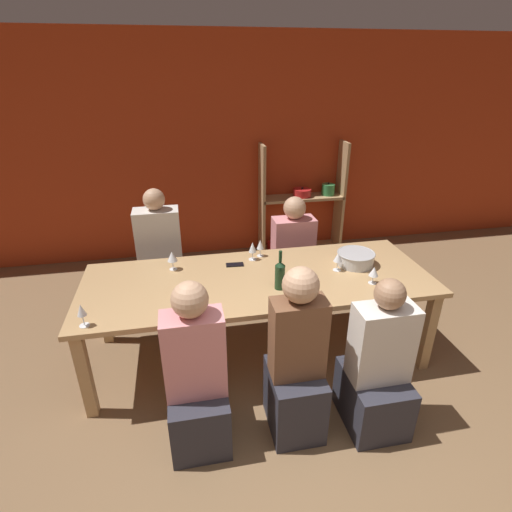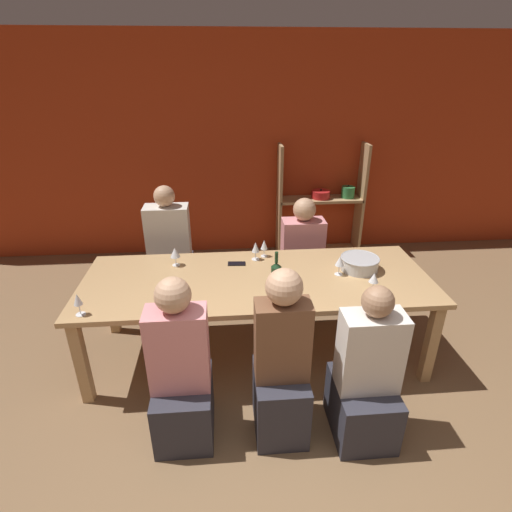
{
  "view_description": "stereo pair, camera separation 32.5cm",
  "coord_description": "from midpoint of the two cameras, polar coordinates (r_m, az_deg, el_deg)",
  "views": [
    {
      "loc": [
        -0.73,
        -1.22,
        2.31
      ],
      "look_at": [
        -0.17,
        1.66,
        0.91
      ],
      "focal_mm": 28.0,
      "sensor_mm": 36.0,
      "label": 1
    },
    {
      "loc": [
        -0.41,
        -1.27,
        2.31
      ],
      "look_at": [
        -0.17,
        1.66,
        0.91
      ],
      "focal_mm": 28.0,
      "sensor_mm": 36.0,
      "label": 2
    }
  ],
  "objects": [
    {
      "name": "wall_back_red",
      "position": [
        5.2,
        -4.78,
        14.84
      ],
      "size": [
        8.8,
        0.06,
        2.7
      ],
      "color": "#B23819",
      "rests_on": "ground_plane"
    },
    {
      "name": "shelf_unit",
      "position": [
        5.37,
        4.78,
        6.46
      ],
      "size": [
        1.11,
        0.3,
        1.44
      ],
      "color": "tan",
      "rests_on": "ground_plane"
    },
    {
      "name": "dining_table",
      "position": [
        3.26,
        -2.52,
        -4.32
      ],
      "size": [
        2.81,
        1.04,
        0.76
      ],
      "color": "tan",
      "rests_on": "ground_plane"
    },
    {
      "name": "mixing_bowl",
      "position": [
        3.49,
        11.5,
        -0.34
      ],
      "size": [
        0.32,
        0.32,
        0.11
      ],
      "color": "#B7BABC",
      "rests_on": "dining_table"
    },
    {
      "name": "wine_bottle_green",
      "position": [
        3.02,
        0.37,
        -2.71
      ],
      "size": [
        0.08,
        0.08,
        0.32
      ],
      "color": "#19381E",
      "rests_on": "dining_table"
    },
    {
      "name": "wine_glass_white_a",
      "position": [
        3.33,
        8.93,
        -0.3
      ],
      "size": [
        0.07,
        0.07,
        0.16
      ],
      "color": "white",
      "rests_on": "dining_table"
    },
    {
      "name": "wine_glass_red_a",
      "position": [
        3.42,
        -14.58,
        -0.19
      ],
      "size": [
        0.08,
        0.08,
        0.16
      ],
      "color": "white",
      "rests_on": "dining_table"
    },
    {
      "name": "wine_glass_white_b",
      "position": [
        3.55,
        -2.01,
        1.52
      ],
      "size": [
        0.06,
        0.06,
        0.16
      ],
      "color": "white",
      "rests_on": "dining_table"
    },
    {
      "name": "wine_glass_white_c",
      "position": [
        3.48,
        -3.17,
        1.1
      ],
      "size": [
        0.07,
        0.07,
        0.17
      ],
      "color": "white",
      "rests_on": "dining_table"
    },
    {
      "name": "wine_glass_white_d",
      "position": [
        3.2,
        13.73,
        -2.32
      ],
      "size": [
        0.07,
        0.07,
        0.14
      ],
      "color": "white",
      "rests_on": "dining_table"
    },
    {
      "name": "wine_glass_red_b",
      "position": [
        2.91,
        -26.69,
        -7.13
      ],
      "size": [
        0.07,
        0.07,
        0.17
      ],
      "color": "white",
      "rests_on": "dining_table"
    },
    {
      "name": "cell_phone",
      "position": [
        3.44,
        -5.76,
        -1.31
      ],
      "size": [
        0.15,
        0.08,
        0.01
      ],
      "color": "black",
      "rests_on": "dining_table"
    },
    {
      "name": "person_near_a",
      "position": [
        2.74,
        -11.98,
        -17.81
      ],
      "size": [
        0.38,
        0.47,
        1.21
      ],
      "color": "#2D2D38",
      "rests_on": "ground_plane"
    },
    {
      "name": "person_far_a",
      "position": [
        4.24,
        3.03,
        -1.03
      ],
      "size": [
        0.43,
        0.53,
        1.14
      ],
      "rotation": [
        0.0,
        0.0,
        3.14
      ],
      "color": "#2D2D38",
      "rests_on": "ground_plane"
    },
    {
      "name": "person_near_b",
      "position": [
        2.89,
        13.68,
        -16.2
      ],
      "size": [
        0.39,
        0.49,
        1.15
      ],
      "color": "#2D2D38",
      "rests_on": "ground_plane"
    },
    {
      "name": "person_far_b",
      "position": [
        4.15,
        -15.51,
        -1.76
      ],
      "size": [
        0.43,
        0.53,
        1.29
      ],
      "rotation": [
        0.0,
        0.0,
        3.14
      ],
      "color": "#2D2D38",
      "rests_on": "ground_plane"
    },
    {
      "name": "person_near_c",
      "position": [
        2.74,
        2.23,
        -16.31
      ],
      "size": [
        0.35,
        0.43,
        1.26
      ],
      "color": "#2D2D38",
      "rests_on": "ground_plane"
    }
  ]
}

